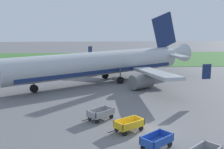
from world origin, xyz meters
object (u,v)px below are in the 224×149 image
object	(u,v)px
airplane	(105,63)
baggage_cart_second_in_row	(157,141)
baggage_cart_third_in_row	(129,125)
baggage_cart_fourth_in_row	(101,114)

from	to	relation	value
airplane	baggage_cart_second_in_row	distance (m)	23.79
baggage_cart_third_in_row	baggage_cart_fourth_in_row	size ratio (longest dim) A/B	1.06
baggage_cart_second_in_row	baggage_cart_fourth_in_row	distance (m)	7.76
baggage_cart_second_in_row	baggage_cart_fourth_in_row	xyz separation A→B (m)	(-4.13, 6.57, 0.00)
baggage_cart_third_in_row	baggage_cart_fourth_in_row	distance (m)	3.96
airplane	baggage_cart_second_in_row	xyz separation A→B (m)	(2.94, -23.48, -2.45)
airplane	baggage_cart_third_in_row	world-z (taller)	airplane
airplane	baggage_cart_second_in_row	size ratio (longest dim) A/B	10.61
baggage_cart_fourth_in_row	baggage_cart_third_in_row	bearing A→B (deg)	-52.12
airplane	baggage_cart_third_in_row	distance (m)	20.22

